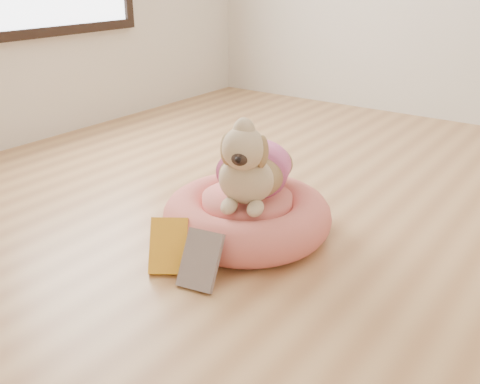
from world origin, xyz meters
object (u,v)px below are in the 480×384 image
Objects in this scene: book_yellow at (169,246)px; book_white at (200,260)px; dog at (252,153)px; pet_bed at (247,216)px.

book_white is at bearing -38.82° from book_yellow.
pet_bed is at bearing 158.77° from dog.
dog is at bearing 1.78° from pet_bed.
book_white reaches higher than pet_bed.
dog is at bearing 41.14° from book_yellow.
book_yellow reaches higher than pet_bed.
book_white reaches higher than book_yellow.
book_yellow is (-0.08, -0.39, 0.01)m from pet_bed.
pet_bed is at bearing 43.96° from book_yellow.
dog is 0.49m from book_yellow.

